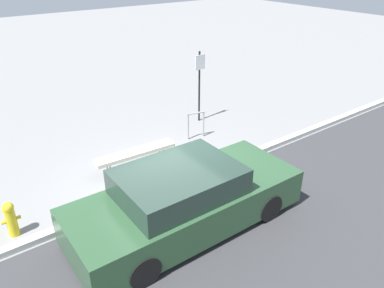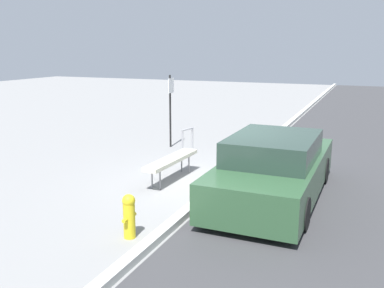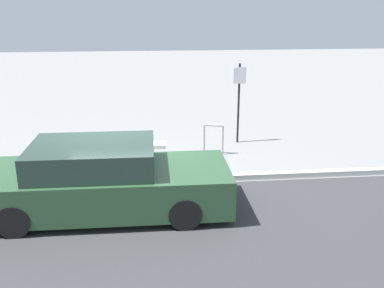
{
  "view_description": "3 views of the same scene",
  "coord_description": "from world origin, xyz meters",
  "views": [
    {
      "loc": [
        -3.74,
        -6.29,
        5.03
      ],
      "look_at": [
        0.94,
        0.06,
        0.95
      ],
      "focal_mm": 35.0,
      "sensor_mm": 36.0,
      "label": 1
    },
    {
      "loc": [
        -8.88,
        -3.1,
        3.12
      ],
      "look_at": [
        1.11,
        1.14,
        0.68
      ],
      "focal_mm": 40.0,
      "sensor_mm": 36.0,
      "label": 2
    },
    {
      "loc": [
        0.7,
        -9.01,
        3.82
      ],
      "look_at": [
        1.63,
        0.14,
        0.85
      ],
      "focal_mm": 40.0,
      "sensor_mm": 36.0,
      "label": 3
    }
  ],
  "objects": [
    {
      "name": "ground_plane",
      "position": [
        0.0,
        0.0,
        0.0
      ],
      "size": [
        60.0,
        60.0,
        0.0
      ],
      "primitive_type": "plane",
      "color": "gray"
    },
    {
      "name": "curb",
      "position": [
        0.0,
        0.0,
        0.07
      ],
      "size": [
        60.0,
        0.2,
        0.13
      ],
      "color": "#B7B7B2",
      "rests_on": "ground_plane"
    },
    {
      "name": "bench",
      "position": [
        0.02,
        1.21,
        0.5
      ],
      "size": [
        2.13,
        0.47,
        0.56
      ],
      "rotation": [
        0.0,
        0.0,
        -0.04
      ],
      "color": "gray",
      "rests_on": "ground_plane"
    },
    {
      "name": "bike_rack",
      "position": [
        2.38,
        1.82,
        0.5
      ],
      "size": [
        0.55,
        0.17,
        0.83
      ],
      "rotation": [
        0.0,
        0.0,
        -0.22
      ],
      "color": "#99999E",
      "rests_on": "ground_plane"
    },
    {
      "name": "sign_post",
      "position": [
        3.25,
        2.78,
        1.38
      ],
      "size": [
        0.36,
        0.08,
        2.3
      ],
      "color": "black",
      "rests_on": "ground_plane"
    },
    {
      "name": "parked_car_near",
      "position": [
        -0.24,
        -1.32,
        0.64
      ],
      "size": [
        4.79,
        1.91,
        1.38
      ],
      "rotation": [
        0.0,
        0.0,
        -0.01
      ],
      "color": "black",
      "rests_on": "ground_plane"
    }
  ]
}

